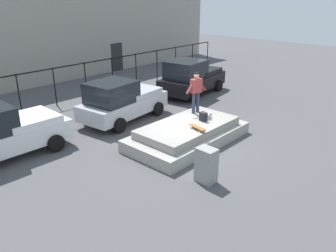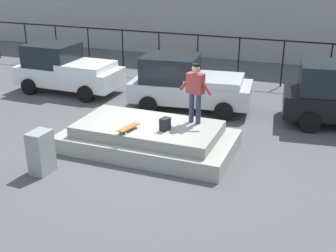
# 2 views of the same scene
# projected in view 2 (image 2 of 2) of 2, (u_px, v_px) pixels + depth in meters

# --- Properties ---
(ground_plane) EXTENTS (60.00, 60.00, 0.00)m
(ground_plane) POSITION_uv_depth(u_px,v_px,m) (144.00, 149.00, 12.45)
(ground_plane) COLOR #4C4C4F
(concrete_ledge) EXTENTS (4.85, 2.56, 0.76)m
(concrete_ledge) POSITION_uv_depth(u_px,v_px,m) (148.00, 138.00, 12.35)
(concrete_ledge) COLOR #9E9B93
(concrete_ledge) RESTS_ON ground_plane
(skateboarder) EXTENTS (1.03, 0.33, 1.69)m
(skateboarder) POSITION_uv_depth(u_px,v_px,m) (195.00, 89.00, 11.93)
(skateboarder) COLOR #2D334C
(skateboarder) RESTS_ON concrete_ledge
(skateboard) EXTENTS (0.37, 0.79, 0.12)m
(skateboard) POSITION_uv_depth(u_px,v_px,m) (129.00, 127.00, 11.68)
(skateboard) COLOR brown
(skateboard) RESTS_ON concrete_ledge
(backpack) EXTENTS (0.26, 0.32, 0.35)m
(backpack) POSITION_uv_depth(u_px,v_px,m) (165.00, 124.00, 11.70)
(backpack) COLOR black
(backpack) RESTS_ON concrete_ledge
(car_white_pickup_near) EXTENTS (4.22, 2.09, 1.90)m
(car_white_pickup_near) POSITION_uv_depth(u_px,v_px,m) (66.00, 69.00, 17.36)
(car_white_pickup_near) COLOR white
(car_white_pickup_near) RESTS_ON ground_plane
(car_silver_pickup_mid) EXTENTS (4.41, 2.43, 1.90)m
(car_silver_pickup_mid) POSITION_uv_depth(u_px,v_px,m) (187.00, 83.00, 15.41)
(car_silver_pickup_mid) COLOR #B7B7BC
(car_silver_pickup_mid) RESTS_ON ground_plane
(utility_box) EXTENTS (0.47, 0.62, 1.12)m
(utility_box) POSITION_uv_depth(u_px,v_px,m) (41.00, 152.00, 10.93)
(utility_box) COLOR gray
(utility_box) RESTS_ON ground_plane
(fence_row) EXTENTS (24.06, 0.06, 1.97)m
(fence_row) POSITION_uv_depth(u_px,v_px,m) (218.00, 50.00, 18.79)
(fence_row) COLOR black
(fence_row) RESTS_ON ground_plane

